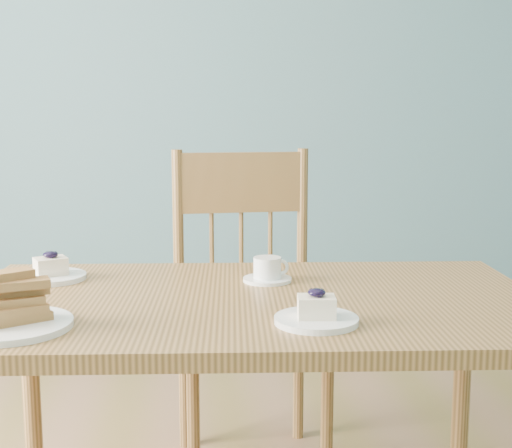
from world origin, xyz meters
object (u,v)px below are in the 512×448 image
at_px(cheesecake_plate_near, 316,314).
at_px(biscotti_plate, 9,310).
at_px(dining_table, 252,327).
at_px(cheesecake_plate_far, 51,272).
at_px(dining_chair, 248,308).
at_px(coffee_cup, 268,271).

xyz_separation_m(cheesecake_plate_near, biscotti_plate, (-0.60, 0.03, 0.02)).
bearing_deg(biscotti_plate, dining_table, 20.54).
distance_m(cheesecake_plate_near, cheesecake_plate_far, 0.74).
xyz_separation_m(dining_chair, coffee_cup, (0.01, -0.45, 0.22)).
height_order(cheesecake_plate_far, biscotti_plate, biscotti_plate).
xyz_separation_m(cheesecake_plate_far, biscotti_plate, (-0.01, -0.41, 0.02)).
bearing_deg(cheesecake_plate_near, dining_chair, 94.14).
height_order(cheesecake_plate_near, cheesecake_plate_far, cheesecake_plate_far).
distance_m(dining_chair, coffee_cup, 0.50).
xyz_separation_m(dining_chair, biscotti_plate, (-0.54, -0.78, 0.23)).
bearing_deg(cheesecake_plate_far, biscotti_plate, -91.21).
bearing_deg(biscotti_plate, dining_chair, 55.26).
distance_m(dining_table, biscotti_plate, 0.54).
height_order(dining_table, cheesecake_plate_far, cheesecake_plate_far).
bearing_deg(biscotti_plate, cheesecake_plate_near, -2.70).
xyz_separation_m(dining_chair, cheesecake_plate_far, (-0.53, -0.37, 0.21)).
bearing_deg(cheesecake_plate_far, dining_table, -25.03).
bearing_deg(cheesecake_plate_near, coffee_cup, 98.25).
distance_m(dining_chair, cheesecake_plate_near, 0.84).
bearing_deg(coffee_cup, biscotti_plate, -150.58).
bearing_deg(cheesecake_plate_far, dining_chair, 34.81).
xyz_separation_m(dining_table, dining_chair, (0.05, 0.60, -0.12)).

